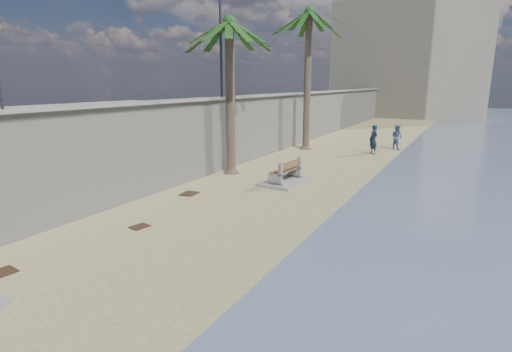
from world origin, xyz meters
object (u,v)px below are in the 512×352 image
at_px(person_a, 373,138).
at_px(palm_back, 309,14).
at_px(bench_far, 285,174).
at_px(person_b, 397,136).
at_px(palm_mid, 229,24).

bearing_deg(person_a, palm_back, -135.77).
xyz_separation_m(bench_far, person_b, (2.63, 11.85, 0.46)).
relative_size(palm_back, person_a, 4.61).
bearing_deg(palm_mid, bench_far, -10.84).
bearing_deg(palm_back, palm_mid, -93.30).
relative_size(palm_mid, person_a, 3.83).
relative_size(bench_far, palm_mid, 0.31).
relative_size(bench_far, person_b, 1.39).
bearing_deg(person_b, bench_far, 109.37).
distance_m(bench_far, palm_back, 12.38).
height_order(bench_far, palm_back, palm_back).
xyz_separation_m(bench_far, palm_back, (-2.65, 9.10, 7.96)).
xyz_separation_m(palm_mid, person_b, (5.77, 11.25, -5.96)).
xyz_separation_m(bench_far, person_a, (1.69, 9.21, 0.60)).
bearing_deg(palm_back, bench_far, -73.77).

